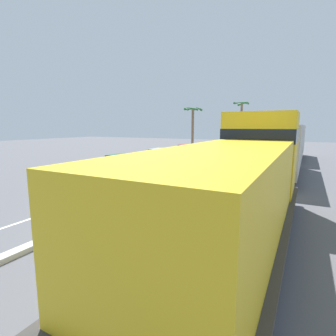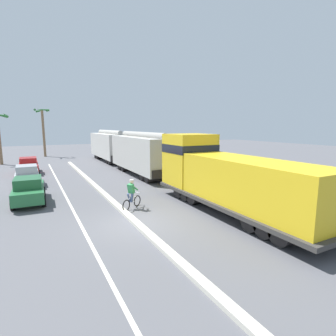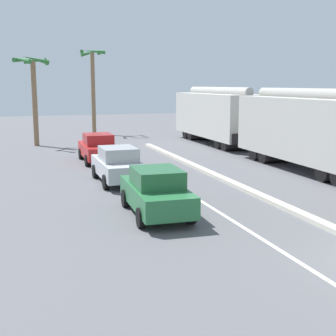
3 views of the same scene
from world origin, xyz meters
The scene contains 12 objects.
ground_plane centered at (0.00, 0.00, 0.00)m, with size 120.00×120.00×0.00m, color #56565B.
median_curb centered at (0.00, 6.00, 0.08)m, with size 0.36×36.00×0.16m, color beige.
lane_stripe centered at (-2.40, 6.00, 0.00)m, with size 0.14×36.00×0.01m, color silver.
locomotive centered at (5.28, -0.13, 1.80)m, with size 3.10×11.61×4.20m.
hopper_car_lead centered at (5.28, 12.02, 2.08)m, with size 2.90×10.60×4.18m.
hopper_car_middle centered at (5.28, 23.62, 2.08)m, with size 2.90×10.60×4.18m.
parked_car_green centered at (-4.57, 6.45, 0.82)m, with size 1.96×4.26×1.62m.
parked_car_silver centered at (-4.68, 12.11, 0.82)m, with size 1.87×4.22×1.62m.
parked_car_red centered at (-4.58, 18.02, 0.82)m, with size 1.84×4.20×1.62m.
cyclist centered at (0.66, 2.32, 0.82)m, with size 1.46×0.99×1.71m.
palm_tree_near centered at (-7.61, 26.52, 4.65)m, with size 2.60×2.72×6.39m.
palm_tree_far centered at (-2.31, 33.49, 5.14)m, with size 2.34×2.22×7.50m.
Camera 1 is at (7.06, -8.56, 3.63)m, focal length 28.00 mm.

